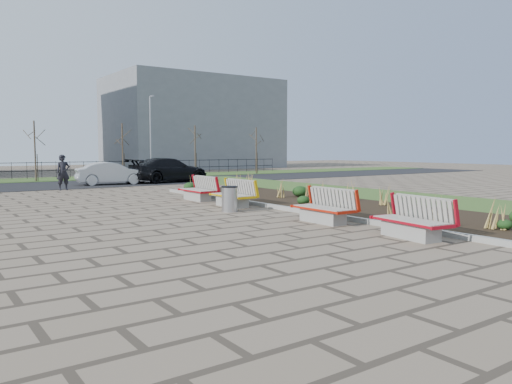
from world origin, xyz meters
TOP-DOWN VIEW (x-y plane):
  - ground at (0.00, 0.00)m, footprint 120.00×120.00m
  - planting_bed at (6.25, 5.00)m, footprint 4.50×18.00m
  - planting_curb at (3.92, 5.00)m, footprint 0.16×18.00m
  - grass_verge_near at (11.00, 5.00)m, footprint 5.00×38.00m
  - grass_verge_far at (0.00, 28.00)m, footprint 80.00×5.00m
  - road at (0.00, 22.00)m, footprint 80.00×7.00m
  - bench_a at (3.00, -1.45)m, footprint 1.17×2.20m
  - bench_b at (3.00, 1.70)m, footprint 0.93×2.11m
  - bench_c at (3.00, 6.72)m, footprint 0.92×2.11m
  - bench_d at (3.00, 9.50)m, footprint 0.90×2.10m
  - litter_bin at (2.11, 5.48)m, footprint 0.55×0.55m
  - pedestrian at (-0.31, 18.13)m, footprint 0.69×0.46m
  - car_silver at (3.14, 20.64)m, footprint 4.30×2.00m
  - car_black at (6.93, 20.67)m, footprint 5.64×2.89m
  - tree_c at (0.00, 26.50)m, footprint 1.40×1.40m
  - tree_d at (6.00, 26.50)m, footprint 1.40×1.40m
  - tree_e at (12.00, 26.50)m, footprint 1.40×1.40m
  - tree_f at (18.00, 26.50)m, footprint 1.40×1.40m
  - lamp_east at (8.00, 26.00)m, footprint 0.24×0.60m
  - railing_fence at (0.00, 29.50)m, footprint 44.00×0.10m
  - building_grey at (20.00, 42.00)m, footprint 18.00×12.00m

SIDE VIEW (x-z plane):
  - ground at x=0.00m, z-range 0.00..0.00m
  - road at x=0.00m, z-range 0.00..0.02m
  - grass_verge_near at x=11.00m, z-range 0.00..0.04m
  - grass_verge_far at x=0.00m, z-range 0.00..0.04m
  - planting_bed at x=6.25m, z-range 0.00..0.10m
  - planting_curb at x=3.92m, z-range 0.00..0.15m
  - litter_bin at x=2.11m, z-range 0.00..0.88m
  - bench_a at x=3.00m, z-range 0.00..1.00m
  - bench_b at x=3.00m, z-range 0.00..1.00m
  - bench_c at x=3.00m, z-range 0.00..1.00m
  - bench_d at x=3.00m, z-range 0.00..1.00m
  - railing_fence at x=0.00m, z-range 0.04..1.24m
  - car_silver at x=3.14m, z-range 0.02..1.38m
  - car_black at x=6.93m, z-range 0.02..1.59m
  - pedestrian at x=-0.31m, z-range 0.00..1.88m
  - tree_c at x=0.00m, z-range 0.04..4.04m
  - tree_d at x=6.00m, z-range 0.04..4.04m
  - tree_e at x=12.00m, z-range 0.04..4.04m
  - tree_f at x=18.00m, z-range 0.04..4.04m
  - lamp_east at x=8.00m, z-range 0.04..6.04m
  - building_grey at x=20.00m, z-range 0.00..10.00m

